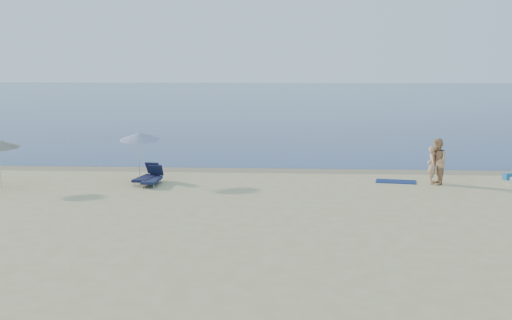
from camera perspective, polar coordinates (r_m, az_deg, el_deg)
The scene contains 10 objects.
sea at distance 111.15m, azimuth 4.50°, elevation 5.78°, with size 240.00×160.00×0.01m, color #0D1E51.
wet_sand_strip at distance 30.87m, azimuth 6.56°, elevation -0.97°, with size 240.00×1.60×0.00m, color #847254.
person_left at distance 28.23m, azimuth 15.42°, elevation -0.44°, with size 0.59×0.39×1.61m, color tan.
person_right at distance 28.10m, azimuth 15.80°, elevation -0.14°, with size 0.95×0.74×1.96m, color tan.
beach_towel at distance 28.47m, azimuth 12.33°, elevation -1.88°, with size 1.70×0.95×0.03m, color #0F1D4F.
blue_cooler at distance 30.46m, azimuth 21.49°, elevation -1.36°, with size 0.41×0.29×0.29m, color #1E62A7.
umbrella_near at distance 28.20m, azimuth -10.28°, elevation 2.09°, with size 1.85×1.87×2.28m.
umbrella_far at distance 28.27m, azimuth -21.79°, elevation 1.31°, with size 1.61×1.63×2.07m.
lounger_left at distance 27.84m, azimuth -9.64°, elevation -1.44°, with size 0.90×1.93×0.82m.
lounger_right at distance 27.39m, azimuth -9.18°, elevation -1.62°, with size 0.61×1.78×0.78m.
Camera 1 is at (-1.59, -11.02, 4.98)m, focal length 45.00 mm.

